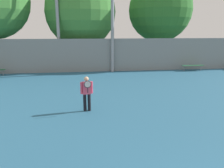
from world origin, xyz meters
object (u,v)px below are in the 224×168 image
object	(u,v)px
bench_adjacent_court	(193,66)
tree_green_broad	(81,12)
light_pole_near_left	(57,8)
tennis_player	(87,92)
light_pole_center_back	(112,10)
tree_green_tall	(160,10)

from	to	relation	value
bench_adjacent_court	tree_green_broad	size ratio (longest dim) A/B	0.23
light_pole_near_left	tree_green_broad	xyz separation A→B (m)	(1.89, 2.94, -0.10)
tennis_player	bench_adjacent_court	world-z (taller)	tennis_player
tennis_player	tree_green_broad	xyz separation A→B (m)	(-0.24, 12.86, 4.34)
light_pole_near_left	tree_green_broad	size ratio (longest dim) A/B	1.06
bench_adjacent_court	light_pole_center_back	bearing A→B (deg)	175.75
light_pole_center_back	tree_green_broad	size ratio (longest dim) A/B	1.03
light_pole_near_left	light_pole_center_back	size ratio (longest dim) A/B	1.03
tennis_player	light_pole_near_left	size ratio (longest dim) A/B	0.17
tennis_player	bench_adjacent_court	size ratio (longest dim) A/B	0.79
light_pole_near_left	tree_green_tall	world-z (taller)	light_pole_near_left
tree_green_broad	tree_green_tall	bearing A→B (deg)	-0.80
bench_adjacent_court	tree_green_tall	size ratio (longest dim) A/B	0.23
light_pole_near_left	light_pole_center_back	bearing A→B (deg)	-6.00
bench_adjacent_court	tree_green_broad	xyz separation A→B (m)	(-9.81, 3.95, 4.78)
light_pole_near_left	tree_green_tall	distance (m)	10.15
bench_adjacent_court	tree_green_tall	xyz separation A→B (m)	(-1.95, 3.84, 5.04)
tennis_player	tree_green_tall	size ratio (longest dim) A/B	0.18
tree_green_tall	bench_adjacent_court	bearing A→B (deg)	-63.06
light_pole_near_left	tree_green_broad	bearing A→B (deg)	57.30
light_pole_near_left	tree_green_tall	xyz separation A→B (m)	(9.75, 2.83, 0.17)
light_pole_near_left	tree_green_tall	bearing A→B (deg)	16.21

